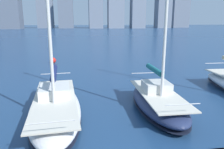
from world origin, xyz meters
TOP-DOWN VIEW (x-y plane):
  - sailboat_teal at (-2.71, -6.37)m, footprint 2.57×6.61m
  - sailboat_navy at (3.09, -6.38)m, footprint 3.30×8.67m
  - channel_buoy at (4.95, -22.41)m, footprint 0.70×0.70m

SIDE VIEW (x-z plane):
  - channel_buoy at x=4.95m, z-range -0.34..1.06m
  - sailboat_navy at x=3.09m, z-range -5.69..6.97m
  - sailboat_teal at x=-2.71m, z-range -5.66..7.02m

